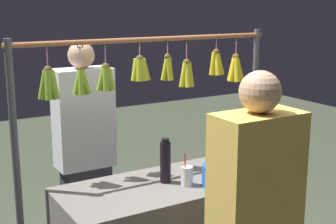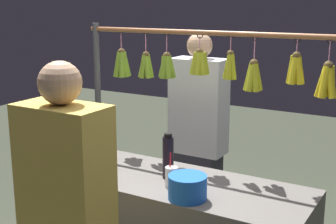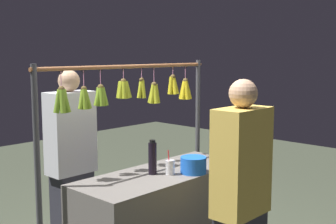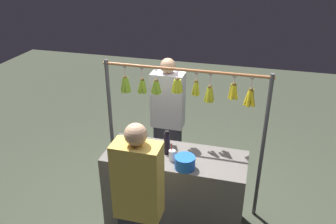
{
  "view_description": "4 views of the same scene",
  "coord_description": "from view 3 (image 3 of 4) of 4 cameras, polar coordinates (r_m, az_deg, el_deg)",
  "views": [
    {
      "loc": [
        1.51,
        2.39,
        1.99
      ],
      "look_at": [
        0.09,
        0.0,
        1.36
      ],
      "focal_mm": 51.88,
      "sensor_mm": 36.0,
      "label": 1
    },
    {
      "loc": [
        -1.25,
        2.28,
        1.95
      ],
      "look_at": [
        0.09,
        0.0,
        1.33
      ],
      "focal_mm": 50.63,
      "sensor_mm": 36.0,
      "label": 2
    },
    {
      "loc": [
        2.52,
        2.41,
        1.88
      ],
      "look_at": [
        -0.06,
        0.0,
        1.4
      ],
      "focal_mm": 47.74,
      "sensor_mm": 36.0,
      "label": 3
    },
    {
      "loc": [
        -0.74,
        3.08,
        2.98
      ],
      "look_at": [
        0.08,
        0.0,
        1.43
      ],
      "focal_mm": 37.46,
      "sensor_mm": 36.0,
      "label": 4
    }
  ],
  "objects": [
    {
      "name": "blue_bucket",
      "position": [
        3.59,
        3.26,
        -6.77
      ],
      "size": [
        0.21,
        0.21,
        0.13
      ],
      "primitive_type": "cylinder",
      "color": "blue",
      "rests_on": "market_counter"
    },
    {
      "name": "display_rack",
      "position": [
        3.8,
        -4.77,
        -0.54
      ],
      "size": [
        1.86,
        0.14,
        1.8
      ],
      "color": "#4C4C51",
      "rests_on": "ground"
    },
    {
      "name": "vendor_person",
      "position": [
        4.06,
        -12.22,
        -7.14
      ],
      "size": [
        0.41,
        0.22,
        1.73
      ],
      "color": "#2D2D38",
      "rests_on": "ground"
    },
    {
      "name": "drink_cup",
      "position": [
        3.54,
        0.25,
        -7.07
      ],
      "size": [
        0.07,
        0.07,
        0.2
      ],
      "color": "silver",
      "rests_on": "market_counter"
    },
    {
      "name": "water_bottle",
      "position": [
        3.53,
        -1.99,
        -5.86
      ],
      "size": [
        0.07,
        0.07,
        0.28
      ],
      "color": "black",
      "rests_on": "market_counter"
    },
    {
      "name": "customer_person",
      "position": [
        3.06,
        9.25,
        -12.2
      ],
      "size": [
        0.41,
        0.22,
        1.71
      ],
      "color": "#2D2D38",
      "rests_on": "ground"
    }
  ]
}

